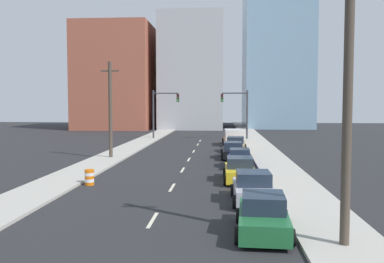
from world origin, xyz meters
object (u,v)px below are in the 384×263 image
at_px(sedan_yellow, 240,170).
at_px(sedan_green, 263,216).
at_px(sedan_silver, 253,188).
at_px(utility_pole_right_near, 348,94).
at_px(sedan_tan, 235,145).
at_px(box_truck_orange, 233,138).
at_px(traffic_barrel, 89,177).
at_px(sedan_black, 233,151).
at_px(utility_pole_left_mid, 110,109).
at_px(traffic_signal_left, 160,108).
at_px(sedan_blue, 240,159).
at_px(traffic_signal_right, 240,108).

bearing_deg(sedan_yellow, sedan_green, -88.17).
bearing_deg(sedan_silver, utility_pole_right_near, -69.56).
distance_m(sedan_silver, sedan_tan, 22.20).
relative_size(sedan_green, box_truck_orange, 0.71).
height_order(utility_pole_right_near, box_truck_orange, utility_pole_right_near).
height_order(traffic_barrel, sedan_black, sedan_black).
bearing_deg(sedan_black, sedan_green, -89.43).
distance_m(utility_pole_left_mid, sedan_yellow, 15.52).
bearing_deg(traffic_signal_left, sedan_tan, -55.93).
bearing_deg(sedan_yellow, traffic_signal_left, 106.68).
bearing_deg(sedan_green, sedan_yellow, 95.36).
bearing_deg(box_truck_orange, sedan_blue, -91.43).
height_order(sedan_blue, sedan_tan, sedan_tan).
xyz_separation_m(sedan_yellow, box_truck_orange, (0.16, 23.35, 0.20)).
distance_m(sedan_green, sedan_tan, 27.36).
relative_size(sedan_yellow, sedan_blue, 1.05).
height_order(utility_pole_left_mid, box_truck_orange, utility_pole_left_mid).
bearing_deg(sedan_tan, traffic_signal_right, 89.34).
bearing_deg(sedan_green, sedan_blue, 93.75).
height_order(sedan_green, sedan_silver, sedan_silver).
bearing_deg(box_truck_orange, sedan_tan, -91.08).
height_order(utility_pole_left_mid, sedan_silver, utility_pole_left_mid).
height_order(sedan_yellow, sedan_black, sedan_yellow).
distance_m(utility_pole_left_mid, traffic_barrel, 13.00).
bearing_deg(traffic_signal_left, box_truck_orange, -38.15).
bearing_deg(sedan_blue, sedan_black, 95.52).
height_order(sedan_silver, box_truck_orange, box_truck_orange).
distance_m(utility_pole_left_mid, sedan_green, 24.35).
height_order(traffic_signal_right, sedan_tan, traffic_signal_right).
relative_size(sedan_silver, sedan_blue, 1.01).
xyz_separation_m(traffic_signal_left, sedan_green, (10.03, -41.88, -3.58)).
bearing_deg(utility_pole_right_near, sedan_tan, 95.56).
height_order(utility_pole_right_near, sedan_black, utility_pole_right_near).
height_order(sedan_green, box_truck_orange, box_truck_orange).
relative_size(traffic_signal_left, sedan_green, 1.51).
bearing_deg(sedan_tan, utility_pole_left_mid, -147.75).
height_order(traffic_barrel, sedan_silver, sedan_silver).
distance_m(utility_pole_left_mid, sedan_silver, 20.02).
relative_size(traffic_signal_left, traffic_barrel, 7.04).
xyz_separation_m(traffic_barrel, box_truck_orange, (9.25, 25.29, 0.42)).
bearing_deg(traffic_signal_right, sedan_yellow, -92.33).
relative_size(traffic_signal_left, sedan_blue, 1.57).
bearing_deg(sedan_silver, sedan_black, 91.22).
xyz_separation_m(sedan_green, sedan_yellow, (-0.44, 10.87, 0.01)).
relative_size(utility_pole_right_near, sedan_yellow, 2.28).
bearing_deg(traffic_signal_left, sedan_silver, -74.72).
bearing_deg(sedan_black, sedan_yellow, -90.16).
relative_size(traffic_signal_left, traffic_signal_right, 1.00).
distance_m(traffic_barrel, box_truck_orange, 26.93).
relative_size(sedan_silver, box_truck_orange, 0.69).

